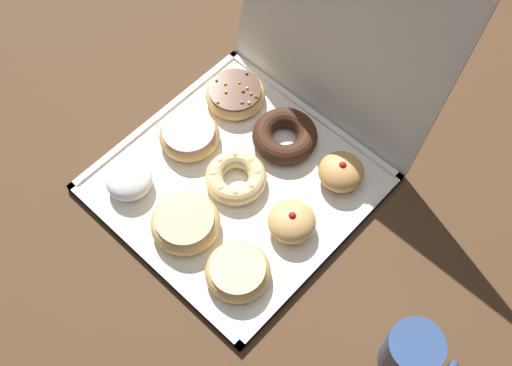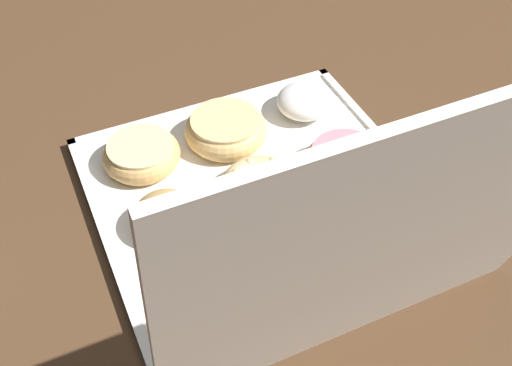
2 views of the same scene
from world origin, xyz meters
name	(u,v)px [view 1 (image 1 of 2)]	position (x,y,z in m)	size (l,w,h in m)	color
ground_plane	(236,185)	(0.00, 0.00, 0.00)	(3.00, 3.00, 0.00)	#4C331E
donut_box	(236,183)	(0.00, 0.00, 0.01)	(0.43, 0.43, 0.01)	white
box_lid_open	(343,25)	(0.00, 0.27, 0.20)	(0.43, 0.42, 0.01)	white
powdered_filled_donut_0	(129,180)	(-0.13, -0.13, 0.03)	(0.08, 0.08, 0.04)	white
glazed_ring_donut_1	(186,223)	(0.00, -0.12, 0.03)	(0.12, 0.12, 0.04)	#E5B770
glazed_ring_donut_2	(238,271)	(0.13, -0.13, 0.03)	(0.11, 0.11, 0.04)	tan
pink_frosted_donut_3	(189,135)	(-0.12, 0.01, 0.03)	(0.11, 0.11, 0.04)	tan
cruller_donut_4	(236,176)	(0.00, 0.00, 0.03)	(0.11, 0.11, 0.04)	#EACC8C
jelly_filled_donut_5	(290,223)	(0.13, 0.00, 0.03)	(0.08, 0.08, 0.05)	tan
sprinkle_donut_6	(235,94)	(-0.13, 0.13, 0.03)	(0.12, 0.12, 0.04)	#E5B770
chocolate_cake_ring_donut_7	(285,136)	(0.01, 0.13, 0.03)	(0.12, 0.12, 0.04)	#381E11
jelly_filled_donut_8	(341,172)	(0.13, 0.13, 0.03)	(0.08, 0.08, 0.05)	tan
coffee_mug	(413,355)	(0.42, -0.05, 0.05)	(0.10, 0.08, 0.10)	navy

